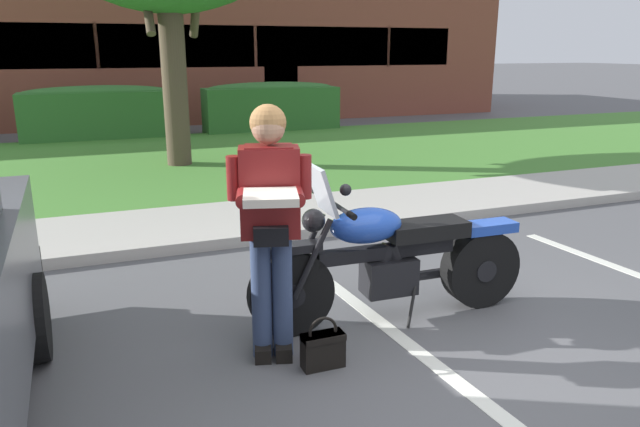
{
  "coord_description": "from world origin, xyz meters",
  "views": [
    {
      "loc": [
        -1.87,
        -2.7,
        2.03
      ],
      "look_at": [
        -0.32,
        1.27,
        0.85
      ],
      "focal_mm": 33.37,
      "sensor_mm": 36.0,
      "label": 1
    }
  ],
  "objects_px": {
    "motorcycle": "(401,258)",
    "handbag": "(323,347)",
    "hedge_center_left": "(99,112)",
    "rider_person": "(270,215)",
    "hedge_center_right": "(271,106)",
    "brick_building": "(93,50)"
  },
  "relations": [
    {
      "from": "handbag",
      "to": "hedge_center_left",
      "type": "relative_size",
      "value": 0.11
    },
    {
      "from": "motorcycle",
      "to": "hedge_center_right",
      "type": "distance_m",
      "value": 11.04
    },
    {
      "from": "rider_person",
      "to": "brick_building",
      "type": "relative_size",
      "value": 0.07
    },
    {
      "from": "motorcycle",
      "to": "brick_building",
      "type": "bearing_deg",
      "value": 95.61
    },
    {
      "from": "handbag",
      "to": "hedge_center_left",
      "type": "distance_m",
      "value": 11.36
    },
    {
      "from": "handbag",
      "to": "hedge_center_right",
      "type": "height_order",
      "value": "hedge_center_right"
    },
    {
      "from": "motorcycle",
      "to": "brick_building",
      "type": "relative_size",
      "value": 0.09
    },
    {
      "from": "rider_person",
      "to": "brick_building",
      "type": "distance_m",
      "value": 17.78
    },
    {
      "from": "rider_person",
      "to": "brick_building",
      "type": "height_order",
      "value": "brick_building"
    },
    {
      "from": "brick_building",
      "to": "hedge_center_left",
      "type": "bearing_deg",
      "value": -91.2
    },
    {
      "from": "brick_building",
      "to": "motorcycle",
      "type": "bearing_deg",
      "value": -84.39
    },
    {
      "from": "handbag",
      "to": "hedge_center_left",
      "type": "bearing_deg",
      "value": 95.16
    },
    {
      "from": "handbag",
      "to": "brick_building",
      "type": "relative_size",
      "value": 0.01
    },
    {
      "from": "hedge_center_right",
      "to": "brick_building",
      "type": "relative_size",
      "value": 0.14
    },
    {
      "from": "handbag",
      "to": "hedge_center_right",
      "type": "bearing_deg",
      "value": 74.74
    },
    {
      "from": "rider_person",
      "to": "handbag",
      "type": "relative_size",
      "value": 4.74
    },
    {
      "from": "rider_person",
      "to": "handbag",
      "type": "distance_m",
      "value": 0.94
    },
    {
      "from": "handbag",
      "to": "brick_building",
      "type": "height_order",
      "value": "brick_building"
    },
    {
      "from": "hedge_center_right",
      "to": "hedge_center_left",
      "type": "bearing_deg",
      "value": 180.0
    },
    {
      "from": "motorcycle",
      "to": "handbag",
      "type": "height_order",
      "value": "motorcycle"
    },
    {
      "from": "hedge_center_left",
      "to": "brick_building",
      "type": "height_order",
      "value": "brick_building"
    },
    {
      "from": "hedge_center_left",
      "to": "rider_person",
      "type": "bearing_deg",
      "value": -86.07
    }
  ]
}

